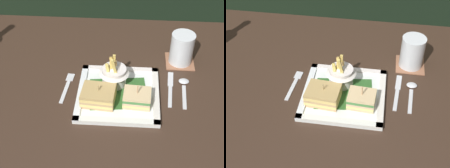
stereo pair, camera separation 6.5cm
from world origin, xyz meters
The scene contains 10 objects.
dining_table centered at (0.00, 0.00, 0.61)m, with size 1.34×0.90×0.74m.
square_plate centered at (0.04, -0.02, 0.75)m, with size 0.26×0.26×0.02m.
sandwich_half_left centered at (-0.02, -0.06, 0.78)m, with size 0.11×0.09×0.07m.
sandwich_half_right centered at (0.10, -0.06, 0.77)m, with size 0.09×0.07×0.07m.
fries_cup centered at (0.03, 0.03, 0.80)m, with size 0.10×0.10×0.11m.
drink_coaster centered at (0.25, 0.17, 0.74)m, with size 0.10×0.10×0.00m, color #A06749.
water_glass centered at (0.25, 0.17, 0.80)m, with size 0.08×0.08×0.11m.
fork centered at (-0.13, 0.01, 0.74)m, with size 0.03×0.14×0.00m.
knife centered at (0.21, 0.03, 0.74)m, with size 0.03×0.17×0.00m.
spoon centered at (0.26, 0.04, 0.75)m, with size 0.04×0.14×0.01m.
Camera 2 is at (0.14, -0.80, 1.50)m, focal length 53.97 mm.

